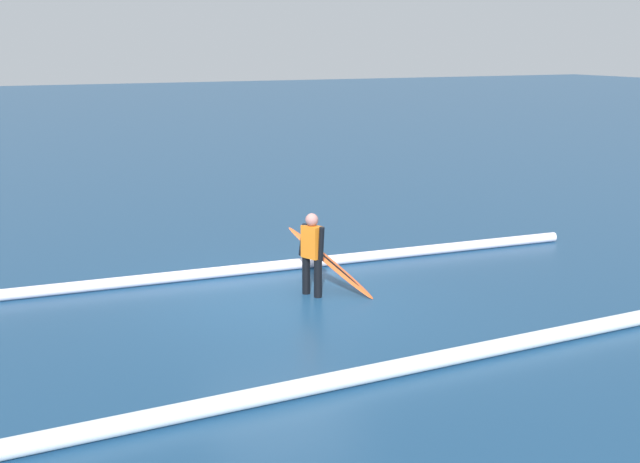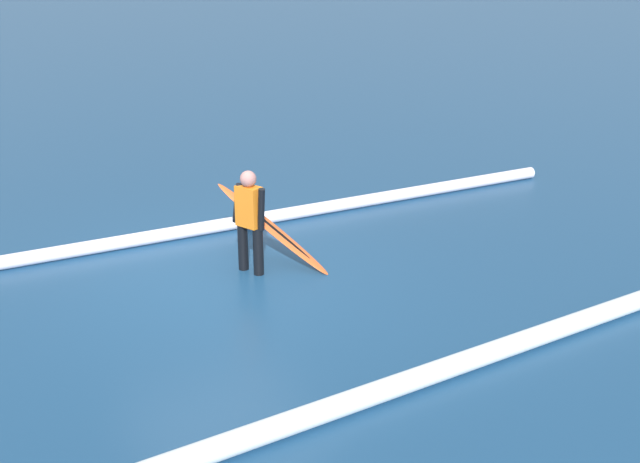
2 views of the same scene
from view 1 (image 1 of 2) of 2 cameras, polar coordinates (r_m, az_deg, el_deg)
The scene contains 5 objects.
ground_plane at distance 13.32m, azimuth -2.74°, elevation -4.97°, with size 152.51×152.51×0.00m, color navy.
surfer at distance 13.29m, azimuth -0.59°, elevation -1.36°, with size 0.31×0.60×1.44m.
surfboard at distance 13.69m, azimuth 0.71°, elevation -2.24°, with size 1.09×1.73×1.04m.
wave_crest_foreground at distance 14.42m, azimuth -11.43°, elevation -3.35°, with size 0.20×0.20×17.13m, color white.
wave_crest_midground at distance 9.72m, azimuth -2.12°, elevation -11.45°, with size 0.23×0.23×19.41m, color white.
Camera 1 is at (4.75, 11.71, 4.21)m, focal length 43.96 mm.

